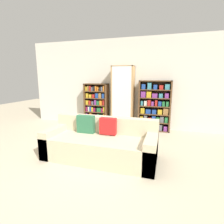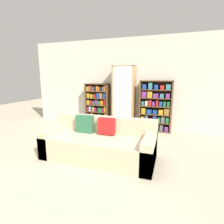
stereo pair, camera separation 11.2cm
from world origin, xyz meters
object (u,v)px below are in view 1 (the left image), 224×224
at_px(couch, 101,144).
at_px(wine_bottle, 133,129).
at_px(display_cabinet, 123,98).
at_px(bookshelf_left, 97,105).
at_px(bookshelf_right, 155,107).

distance_m(couch, wine_bottle, 1.63).
bearing_deg(wine_bottle, display_cabinet, 127.25).
bearing_deg(display_cabinet, wine_bottle, -52.75).
height_order(bookshelf_left, display_cabinet, display_cabinet).
relative_size(bookshelf_left, display_cabinet, 0.72).
bearing_deg(bookshelf_right, wine_bottle, -132.26).
xyz_separation_m(couch, wine_bottle, (0.33, 1.59, -0.14)).
bearing_deg(bookshelf_right, display_cabinet, -178.99).
bearing_deg(bookshelf_left, display_cabinet, -1.10).
bearing_deg(bookshelf_left, bookshelf_right, 0.00).
bearing_deg(wine_bottle, bookshelf_right, 47.74).
distance_m(bookshelf_left, wine_bottle, 1.51).
xyz_separation_m(bookshelf_left, wine_bottle, (1.29, -0.57, -0.52)).
xyz_separation_m(couch, bookshelf_left, (-0.96, 2.16, 0.38)).
xyz_separation_m(bookshelf_left, bookshelf_right, (1.82, 0.00, 0.03)).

